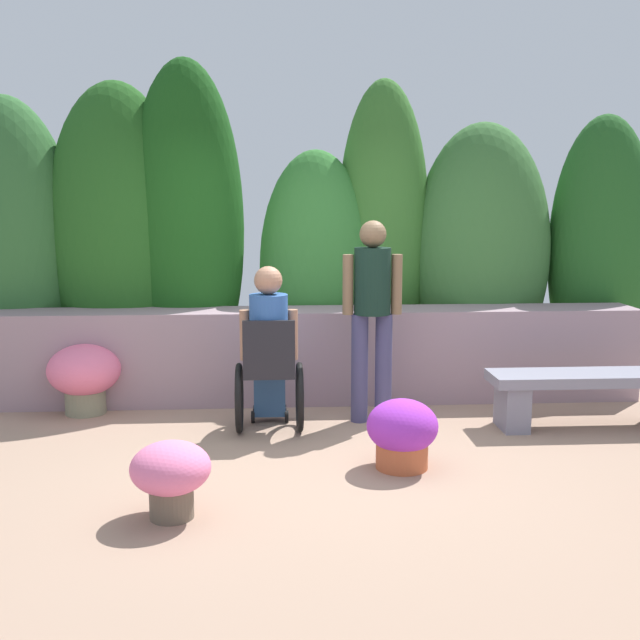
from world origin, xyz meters
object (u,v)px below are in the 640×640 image
person_in_wheelchair (269,355)px  person_standing_companion (372,307)px  flower_pot_terracotta_by_wall (84,375)px  flower_pot_small_foreground (402,432)px  stone_bench (591,391)px  flower_pot_purple_near (171,474)px

person_in_wheelchair → person_standing_companion: person_standing_companion is taller
flower_pot_terracotta_by_wall → flower_pot_small_foreground: flower_pot_terracotta_by_wall is taller
flower_pot_terracotta_by_wall → person_standing_companion: bearing=-9.1°
stone_bench → person_in_wheelchair: (-2.61, 0.08, 0.32)m
flower_pot_purple_near → flower_pot_terracotta_by_wall: bearing=114.2°
flower_pot_small_foreground → flower_pot_terracotta_by_wall: bearing=148.6°
person_standing_companion → flower_pot_small_foreground: bearing=-98.3°
person_in_wheelchair → flower_pot_small_foreground: 1.36m
flower_pot_small_foreground → person_standing_companion: bearing=93.4°
person_standing_companion → stone_bench: bearing=-21.0°
flower_pot_terracotta_by_wall → person_in_wheelchair: bearing=-20.6°
person_standing_companion → flower_pot_terracotta_by_wall: (-2.44, 0.39, -0.62)m
person_in_wheelchair → person_standing_companion: bearing=17.8°
person_in_wheelchair → flower_pot_small_foreground: (0.91, -0.93, -0.37)m
flower_pot_purple_near → flower_pot_small_foreground: size_ratio=0.95×
flower_pot_terracotta_by_wall → flower_pot_small_foreground: (2.51, -1.53, -0.09)m
person_in_wheelchair → flower_pot_small_foreground: size_ratio=2.69×
flower_pot_terracotta_by_wall → flower_pot_small_foreground: size_ratio=1.26×
flower_pot_purple_near → flower_pot_small_foreground: 1.66m
flower_pot_purple_near → flower_pot_small_foreground: flower_pot_small_foreground is taller
person_in_wheelchair → flower_pot_purple_near: 1.81m
stone_bench → flower_pot_purple_near: (-3.18, -1.60, -0.04)m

